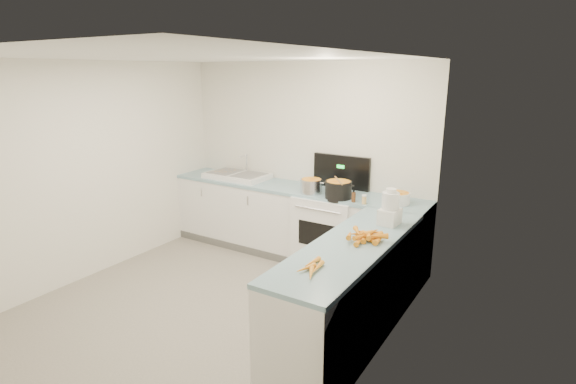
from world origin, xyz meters
The scene contains 19 objects.
floor centered at (0.00, 0.00, 0.00)m, with size 3.50×4.00×0.00m, color gray, non-canonical shape.
ceiling centered at (0.00, 0.00, 2.50)m, with size 3.50×4.00×0.00m, color silver, non-canonical shape.
wall_back centered at (0.00, 2.00, 1.25)m, with size 3.50×2.50×0.00m, color silver, non-canonical shape.
wall_left centered at (-1.75, 0.00, 1.25)m, with size 4.00×2.50×0.00m, color silver, non-canonical shape.
wall_right centered at (1.75, 0.00, 1.25)m, with size 4.00×2.50×0.00m, color silver, non-canonical shape.
counter_back centered at (0.00, 1.70, 0.47)m, with size 3.50×0.62×0.94m.
counter_right centered at (1.45, 0.30, 0.47)m, with size 0.62×2.20×0.94m.
stove centered at (0.55, 1.69, 0.47)m, with size 0.76×0.65×1.36m.
sink centered at (-0.90, 1.70, 0.98)m, with size 0.86×0.52×0.31m.
steel_pot centered at (0.36, 1.55, 1.02)m, with size 0.27×0.27×0.20m, color silver.
black_pot centered at (0.73, 1.53, 1.03)m, with size 0.31×0.31×0.22m, color black.
wooden_spoon centered at (0.73, 1.53, 1.15)m, with size 0.02×0.02×0.40m, color #AD7A47.
mixing_bowl centered at (1.39, 1.67, 1.00)m, with size 0.28×0.28×0.13m, color white.
extract_bottle centered at (0.95, 1.47, 1.00)m, with size 0.05×0.05×0.12m, color #593319.
spice_jar centered at (1.08, 1.46, 0.98)m, with size 0.05×0.05×0.09m, color #E5B266.
food_processor centered at (1.55, 0.95, 1.09)m, with size 0.19×0.23×0.36m.
carrot_pile centered at (1.53, 0.44, 0.98)m, with size 0.36×0.43×0.09m.
peeled_carrots centered at (1.42, -0.36, 0.96)m, with size 0.18×0.37×0.04m.
peelings centered at (-1.11, 1.69, 1.02)m, with size 0.22×0.27×0.01m.
Camera 1 is at (2.89, -3.08, 2.38)m, focal length 28.00 mm.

